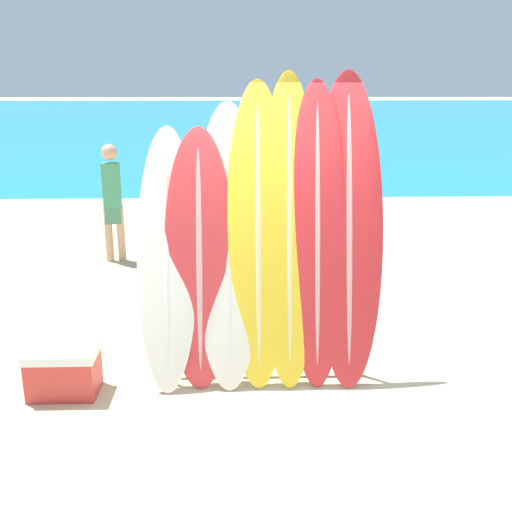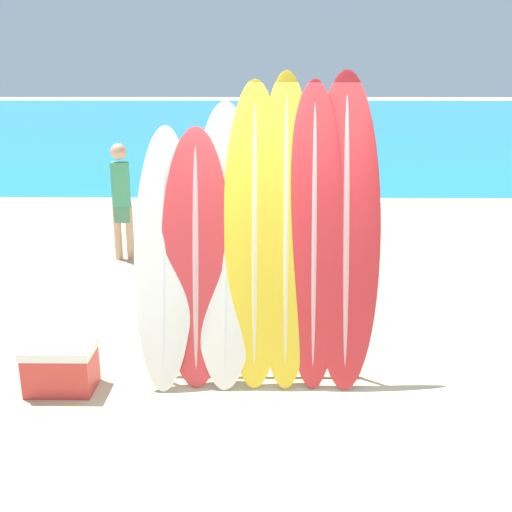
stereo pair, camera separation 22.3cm
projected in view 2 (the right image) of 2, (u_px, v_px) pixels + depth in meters
The scene contains 15 objects.
ground_plane at pixel (278, 395), 4.99m from camera, with size 160.00×160.00×0.00m, color #CCB789.
ocean_water at pixel (265, 117), 40.87m from camera, with size 120.00×60.00×0.01m.
surfboard_rack at pixel (255, 328), 5.16m from camera, with size 1.84×0.04×0.85m.
surfboard_slot_0 at pixel (164, 258), 5.03m from camera, with size 0.51×0.75×2.16m.
surfboard_slot_1 at pixel (196, 259), 5.01m from camera, with size 0.59×0.57×2.16m.
surfboard_slot_2 at pixel (225, 246), 5.02m from camera, with size 0.58×0.72×2.36m.
surfboard_slot_3 at pixel (255, 236), 4.99m from camera, with size 0.53×0.67×2.54m.
surfboard_slot_4 at pixel (286, 232), 4.99m from camera, with size 0.50×0.70×2.61m.
surfboard_slot_5 at pixel (314, 236), 4.98m from camera, with size 0.49×0.66×2.54m.
surfboard_slot_6 at pixel (346, 231), 4.99m from camera, with size 0.59×0.75×2.62m.
person_near_water at pixel (206, 206), 7.61m from camera, with size 0.29×0.30×1.78m.
person_mid_beach at pixel (320, 163), 11.50m from camera, with size 0.30×0.29×1.75m.
person_far_left at pixel (121, 197), 8.47m from camera, with size 0.28×0.22×1.67m.
person_far_right at pixel (253, 172), 10.56m from camera, with size 0.30×0.27×1.73m.
cooler_box at pixel (61, 367), 5.02m from camera, with size 0.58×0.38×0.41m.
Camera 2 is at (-0.13, -4.45, 2.53)m, focal length 42.00 mm.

